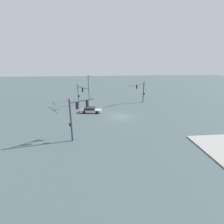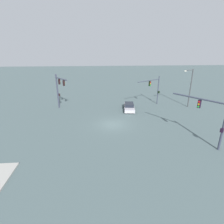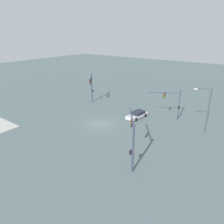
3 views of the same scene
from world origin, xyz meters
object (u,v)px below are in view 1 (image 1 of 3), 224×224
at_px(traffic_signal_opposite_side, 80,92).
at_px(sedan_car_approaching, 91,110).
at_px(traffic_signal_cross_street, 76,113).
at_px(streetlamp_curved_arm, 89,86).
at_px(traffic_signal_near_corner, 141,89).

height_order(traffic_signal_opposite_side, sedan_car_approaching, traffic_signal_opposite_side).
height_order(traffic_signal_cross_street, streetlamp_curved_arm, streetlamp_curved_arm).
xyz_separation_m(traffic_signal_opposite_side, sedan_car_approaching, (2.65, -5.27, -3.14)).
distance_m(traffic_signal_cross_street, streetlamp_curved_arm, 24.12).
bearing_deg(traffic_signal_opposite_side, sedan_car_approaching, -5.64).
bearing_deg(traffic_signal_cross_street, traffic_signal_opposite_side, 56.51).
height_order(traffic_signal_near_corner, traffic_signal_cross_street, traffic_signal_cross_street).
bearing_deg(sedan_car_approaching, streetlamp_curved_arm, 100.71).
height_order(traffic_signal_near_corner, sedan_car_approaching, traffic_signal_near_corner).
xyz_separation_m(streetlamp_curved_arm, sedan_car_approaching, (0.72, -11.42, -3.70)).
bearing_deg(traffic_signal_cross_street, traffic_signal_near_corner, 16.00).
distance_m(traffic_signal_near_corner, traffic_signal_opposite_side, 16.01).
relative_size(traffic_signal_opposite_side, traffic_signal_cross_street, 0.88).
distance_m(traffic_signal_opposite_side, streetlamp_curved_arm, 6.47).
relative_size(traffic_signal_opposite_side, streetlamp_curved_arm, 0.78).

